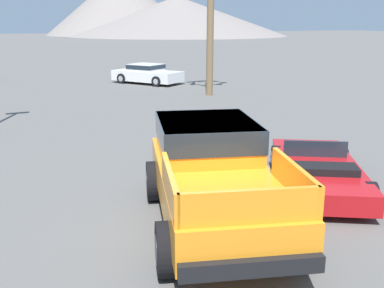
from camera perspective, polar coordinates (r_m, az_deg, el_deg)
ground_plane at (r=8.99m, az=1.41°, el=-9.28°), size 320.00×320.00×0.00m
orange_pickup_truck at (r=8.51m, az=2.58°, el=-3.10°), size 3.43×5.52×1.85m
red_convertible_car at (r=10.83m, az=15.64°, el=-3.34°), size 3.67×4.48×0.99m
parked_car_white at (r=28.63m, az=-5.74°, el=8.90°), size 3.92×4.68×1.21m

